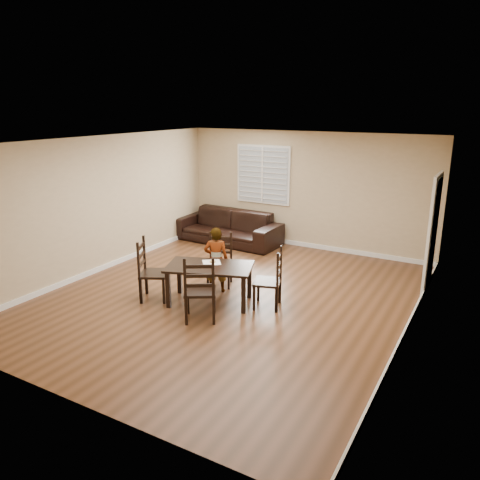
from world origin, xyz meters
name	(u,v)px	position (x,y,z in m)	size (l,w,h in m)	color
ground	(230,297)	(0.00, 0.00, 0.00)	(7.00, 7.00, 0.00)	brown
room	(236,195)	(0.04, 0.18, 1.81)	(6.04, 7.04, 2.72)	tan
dining_table	(210,271)	(-0.17, -0.38, 0.58)	(1.62, 1.24, 0.67)	black
chair_near	(221,260)	(-0.49, 0.49, 0.45)	(0.57, 0.56, 0.99)	black
chair_far	(200,293)	(0.12, -1.10, 0.49)	(0.65, 0.64, 1.08)	black
chair_left	(147,272)	(-1.21, -0.77, 0.49)	(0.63, 0.64, 1.09)	black
chair_right	(275,281)	(0.88, -0.01, 0.46)	(0.55, 0.57, 1.02)	black
child	(216,260)	(-0.34, 0.11, 0.60)	(0.44, 0.29, 1.20)	gray
napkin	(212,262)	(-0.22, -0.23, 0.67)	(0.30, 0.30, 0.00)	white
donut	(213,261)	(-0.20, -0.22, 0.69)	(0.10, 0.10, 0.04)	#B78B42
sofa	(227,227)	(-1.79, 2.91, 0.39)	(2.66, 1.04, 0.78)	black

